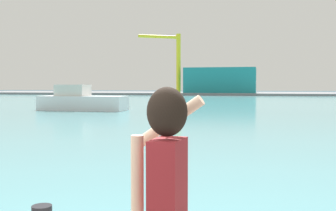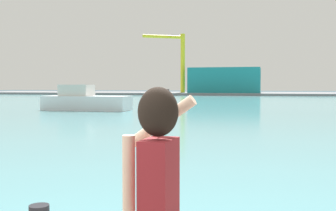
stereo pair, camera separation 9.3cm
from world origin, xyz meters
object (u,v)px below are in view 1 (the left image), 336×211
at_px(person_photographer, 167,184).
at_px(boat_moored, 81,101).
at_px(warehouse_left, 221,80).
at_px(port_crane, 173,57).

bearing_deg(person_photographer, boat_moored, 29.95).
height_order(boat_moored, warehouse_left, warehouse_left).
relative_size(person_photographer, port_crane, 0.13).
height_order(boat_moored, port_crane, port_crane).
xyz_separation_m(person_photographer, port_crane, (-18.91, 87.90, 7.16)).
height_order(person_photographer, port_crane, port_crane).
bearing_deg(boat_moored, person_photographer, -63.52).
height_order(warehouse_left, port_crane, port_crane).
distance_m(warehouse_left, port_crane, 12.08).
xyz_separation_m(warehouse_left, port_crane, (-10.56, -2.27, 5.41)).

